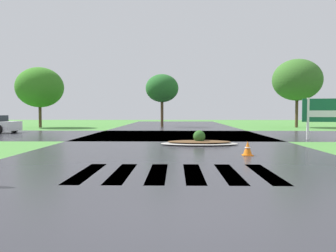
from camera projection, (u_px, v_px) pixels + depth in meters
name	position (u px, v px, depth m)	size (l,w,h in m)	color
ground_plane	(175.00, 233.00, 4.66)	(120.00, 120.00, 0.10)	#478438
asphalt_roadway	(176.00, 149.00, 14.65)	(11.42, 80.00, 0.01)	#2B2B30
asphalt_cross_road	(176.00, 135.00, 23.20)	(90.00, 10.27, 0.01)	#2B2B30
crosswalk_stripes	(175.00, 173.00, 8.84)	(4.95, 3.00, 0.01)	white
estate_billboard	(329.00, 112.00, 19.10)	(2.80, 0.52, 2.31)	white
median_island	(199.00, 142.00, 16.37)	(3.59, 1.75, 0.68)	#9E9B93
traffic_cone	(248.00, 149.00, 12.38)	(0.36, 0.36, 0.52)	orange
background_treeline	(202.00, 86.00, 34.19)	(39.97, 5.82, 6.60)	#4C3823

